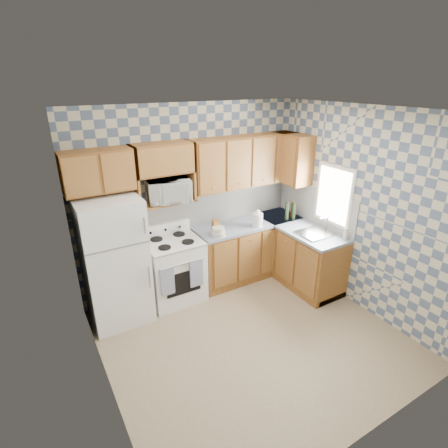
{
  "coord_description": "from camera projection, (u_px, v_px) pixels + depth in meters",
  "views": [
    {
      "loc": [
        -2.06,
        -2.82,
        2.99
      ],
      "look_at": [
        0.05,
        0.75,
        1.25
      ],
      "focal_mm": 28.0,
      "sensor_mm": 36.0,
      "label": 1
    }
  ],
  "objects": [
    {
      "name": "microwave_shelf",
      "position": [
        165.0,
        202.0,
        4.73
      ],
      "size": [
        0.8,
        0.33,
        0.03
      ],
      "primitive_type": "cube",
      "color": "#62330C",
      "rests_on": "back_wall"
    },
    {
      "name": "bottle_1",
      "position": [
        294.0,
        212.0,
        5.49
      ],
      "size": [
        0.06,
        0.06,
        0.26
      ],
      "primitive_type": "cylinder",
      "color": "black",
      "rests_on": "countertop_back"
    },
    {
      "name": "window",
      "position": [
        334.0,
        195.0,
        4.95
      ],
      "size": [
        0.02,
        0.66,
        0.86
      ],
      "primitive_type": "cube",
      "color": "silver",
      "rests_on": "right_wall"
    },
    {
      "name": "soap_bottle",
      "position": [
        346.0,
        234.0,
        4.81
      ],
      "size": [
        0.06,
        0.06,
        0.17
      ],
      "primitive_type": "cylinder",
      "color": "beige",
      "rests_on": "countertop_right"
    },
    {
      "name": "base_cabinets_back",
      "position": [
        248.0,
        249.0,
        5.61
      ],
      "size": [
        1.75,
        0.6,
        0.88
      ],
      "primitive_type": "cube",
      "color": "#62330C",
      "rests_on": "floor"
    },
    {
      "name": "dish_towel_right",
      "position": [
        196.0,
        273.0,
        4.77
      ],
      "size": [
        0.19,
        0.02,
        0.4
      ],
      "primitive_type": "cube",
      "color": "navy",
      "rests_on": "stove_body"
    },
    {
      "name": "back_wall",
      "position": [
        192.0,
        199.0,
        5.11
      ],
      "size": [
        3.4,
        0.02,
        2.7
      ],
      "primitive_type": "cube",
      "color": "slate",
      "rests_on": "ground"
    },
    {
      "name": "upper_cabinets_fridge",
      "position": [
        97.0,
        171.0,
        4.14
      ],
      "size": [
        0.82,
        0.33,
        0.5
      ],
      "primitive_type": "cube",
      "color": "#62330C",
      "rests_on": "back_wall"
    },
    {
      "name": "stove_body",
      "position": [
        174.0,
        271.0,
        4.98
      ],
      "size": [
        0.76,
        0.65,
        0.9
      ],
      "primitive_type": "cube",
      "color": "white",
      "rests_on": "floor"
    },
    {
      "name": "bottle_2",
      "position": [
        292.0,
        210.0,
        5.58
      ],
      "size": [
        0.06,
        0.06,
        0.24
      ],
      "primitive_type": "cylinder",
      "color": "#512307",
      "rests_on": "countertop_back"
    },
    {
      "name": "floor",
      "position": [
        251.0,
        337.0,
        4.37
      ],
      "size": [
        3.4,
        3.4,
        0.0
      ],
      "primitive_type": "plane",
      "color": "#7F694F",
      "rests_on": "ground"
    },
    {
      "name": "refrigerator",
      "position": [
        114.0,
        261.0,
        4.43
      ],
      "size": [
        0.75,
        0.7,
        1.68
      ],
      "primitive_type": "cube",
      "color": "white",
      "rests_on": "floor"
    },
    {
      "name": "upper_cabinets_back",
      "position": [
        245.0,
        161.0,
        5.18
      ],
      "size": [
        1.75,
        0.33,
        0.74
      ],
      "primitive_type": "cube",
      "color": "#62330C",
      "rests_on": "back_wall"
    },
    {
      "name": "right_wall",
      "position": [
        359.0,
        211.0,
        4.64
      ],
      "size": [
        0.02,
        3.2,
        2.7
      ],
      "primitive_type": "cube",
      "color": "slate",
      "rests_on": "ground"
    },
    {
      "name": "knife_block",
      "position": [
        216.0,
        227.0,
        5.01
      ],
      "size": [
        0.09,
        0.09,
        0.2
      ],
      "primitive_type": "cube",
      "rotation": [
        0.0,
        0.0,
        -0.03
      ],
      "color": "brown",
      "rests_on": "countertop_back"
    },
    {
      "name": "countertop_right",
      "position": [
        298.0,
        227.0,
        5.31
      ],
      "size": [
        0.63,
        1.6,
        0.04
      ],
      "primitive_type": "cube",
      "color": "slate",
      "rests_on": "base_cabinets_right"
    },
    {
      "name": "upper_cabinets_right",
      "position": [
        290.0,
        158.0,
        5.36
      ],
      "size": [
        0.33,
        0.7,
        0.74
      ],
      "primitive_type": "cube",
      "color": "#62330C",
      "rests_on": "right_wall"
    },
    {
      "name": "backsplash_back",
      "position": [
        216.0,
        204.0,
        5.35
      ],
      "size": [
        2.6,
        0.02,
        0.56
      ],
      "primitive_type": "cube",
      "color": "silver",
      "rests_on": "back_wall"
    },
    {
      "name": "bottle_0",
      "position": [
        287.0,
        211.0,
        5.47
      ],
      "size": [
        0.06,
        0.06,
        0.28
      ],
      "primitive_type": "cylinder",
      "color": "black",
      "rests_on": "countertop_back"
    },
    {
      "name": "cooktop",
      "position": [
        172.0,
        242.0,
        4.81
      ],
      "size": [
        0.76,
        0.65,
        0.02
      ],
      "primitive_type": "cube",
      "color": "silver",
      "rests_on": "stove_body"
    },
    {
      "name": "microwave",
      "position": [
        169.0,
        191.0,
        4.65
      ],
      "size": [
        0.62,
        0.48,
        0.31
      ],
      "primitive_type": "imported",
      "rotation": [
        0.0,
        0.0,
        -0.2
      ],
      "color": "white",
      "rests_on": "microwave_shelf"
    },
    {
      "name": "food_containers",
      "position": [
        218.0,
        232.0,
        4.92
      ],
      "size": [
        0.2,
        0.2,
        0.13
      ],
      "primitive_type": null,
      "color": "beige",
      "rests_on": "countertop_back"
    },
    {
      "name": "backguard",
      "position": [
        164.0,
        229.0,
        4.99
      ],
      "size": [
        0.76,
        0.08,
        0.17
      ],
      "primitive_type": "cube",
      "color": "white",
      "rests_on": "cooktop"
    },
    {
      "name": "countertop_back",
      "position": [
        249.0,
        223.0,
        5.43
      ],
      "size": [
        1.77,
        0.63,
        0.04
      ],
      "primitive_type": "cube",
      "color": "slate",
      "rests_on": "base_cabinets_back"
    },
    {
      "name": "dish_towel_left",
      "position": [
        167.0,
        282.0,
        4.57
      ],
      "size": [
        0.19,
        0.02,
        0.4
      ],
      "primitive_type": "cube",
      "color": "navy",
      "rests_on": "stove_body"
    },
    {
      "name": "base_cabinets_right",
      "position": [
        296.0,
        253.0,
        5.49
      ],
      "size": [
        0.6,
        1.6,
        0.88
      ],
      "primitive_type": "cube",
      "color": "#62330C",
      "rests_on": "floor"
    },
    {
      "name": "electric_kettle",
      "position": [
        257.0,
        220.0,
        5.24
      ],
      "size": [
        0.16,
        0.16,
        0.21
      ],
      "primitive_type": "cylinder",
      "color": "white",
      "rests_on": "countertop_back"
    },
    {
      "name": "backsplash_right",
      "position": [
        315.0,
        205.0,
        5.33
      ],
      "size": [
        0.02,
        1.6,
        0.56
      ],
      "primitive_type": "cube",
      "color": "silver",
      "rests_on": "right_wall"
    },
    {
      "name": "sink",
      "position": [
        315.0,
        233.0,
        5.02
      ],
      "size": [
        0.48,
        0.4,
        0.03
      ],
      "primitive_type": "cube",
      "color": "#B7B7BC",
      "rests_on": "countertop_right"
    }
  ]
}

